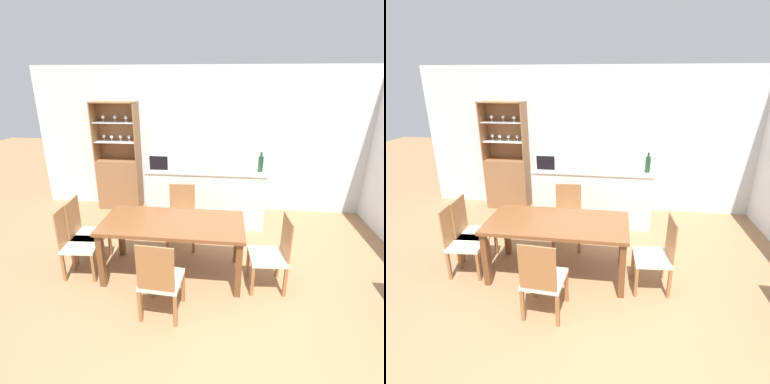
{
  "view_description": "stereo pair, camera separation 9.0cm",
  "coord_description": "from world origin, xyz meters",
  "views": [
    {
      "loc": [
        0.12,
        -2.74,
        2.31
      ],
      "look_at": [
        -0.34,
        1.18,
        0.82
      ],
      "focal_mm": 28.0,
      "sensor_mm": 36.0,
      "label": 1
    },
    {
      "loc": [
        0.21,
        -2.73,
        2.31
      ],
      "look_at": [
        -0.34,
        1.18,
        0.82
      ],
      "focal_mm": 28.0,
      "sensor_mm": 36.0,
      "label": 2
    }
  ],
  "objects": [
    {
      "name": "ground_plane",
      "position": [
        0.0,
        0.0,
        0.0
      ],
      "size": [
        18.0,
        18.0,
        0.0
      ],
      "primitive_type": "plane",
      "color": "#936B47"
    },
    {
      "name": "wall_back",
      "position": [
        0.0,
        2.63,
        1.27
      ],
      "size": [
        6.8,
        0.06,
        2.55
      ],
      "color": "silver",
      "rests_on": "ground_plane"
    },
    {
      "name": "kitchen_counter",
      "position": [
        -0.2,
        1.94,
        0.47
      ],
      "size": [
        1.93,
        0.54,
        0.94
      ],
      "color": "silver",
      "rests_on": "ground_plane"
    },
    {
      "name": "display_cabinet",
      "position": [
        -1.85,
        2.43,
        0.6
      ],
      "size": [
        0.78,
        0.36,
        1.96
      ],
      "color": "brown",
      "rests_on": "ground_plane"
    },
    {
      "name": "dining_table",
      "position": [
        -0.49,
        0.43,
        0.64
      ],
      "size": [
        1.7,
        0.81,
        0.72
      ],
      "color": "brown",
      "rests_on": "ground_plane"
    },
    {
      "name": "dining_chair_side_right_near",
      "position": [
        0.68,
        0.31,
        0.43
      ],
      "size": [
        0.43,
        0.43,
        0.9
      ],
      "rotation": [
        0.0,
        0.0,
        1.64
      ],
      "color": "beige",
      "rests_on": "ground_plane"
    },
    {
      "name": "dining_chair_side_left_far",
      "position": [
        -1.66,
        0.54,
        0.43
      ],
      "size": [
        0.43,
        0.43,
        0.9
      ],
      "rotation": [
        0.0,
        0.0,
        -1.5
      ],
      "color": "beige",
      "rests_on": "ground_plane"
    },
    {
      "name": "dining_chair_side_left_near",
      "position": [
        -1.66,
        0.3,
        0.43
      ],
      "size": [
        0.43,
        0.43,
        0.9
      ],
      "rotation": [
        0.0,
        0.0,
        -1.5
      ],
      "color": "beige",
      "rests_on": "ground_plane"
    },
    {
      "name": "dining_chair_head_near",
      "position": [
        -0.49,
        -0.3,
        0.43
      ],
      "size": [
        0.43,
        0.43,
        0.9
      ],
      "rotation": [
        0.0,
        0.0,
        -0.06
      ],
      "color": "beige",
      "rests_on": "ground_plane"
    },
    {
      "name": "dining_chair_head_far",
      "position": [
        -0.49,
        1.15,
        0.43
      ],
      "size": [
        0.43,
        0.43,
        0.9
      ],
      "rotation": [
        0.0,
        0.0,
        3.21
      ],
      "color": "beige",
      "rests_on": "ground_plane"
    },
    {
      "name": "microwave",
      "position": [
        -0.88,
        1.95,
        1.08
      ],
      "size": [
        0.46,
        0.4,
        0.26
      ],
      "color": "silver",
      "rests_on": "kitchen_counter"
    },
    {
      "name": "wine_bottle",
      "position": [
        0.66,
        1.89,
        1.08
      ],
      "size": [
        0.08,
        0.08,
        0.32
      ],
      "color": "#193D23",
      "rests_on": "kitchen_counter"
    }
  ]
}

